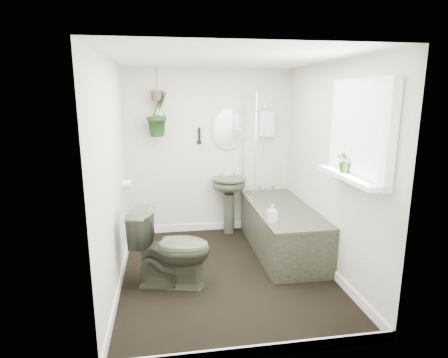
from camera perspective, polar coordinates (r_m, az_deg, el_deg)
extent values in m
cube|color=black|center=(4.34, 0.33, -14.23)|extent=(2.30, 2.80, 0.02)
cube|color=white|center=(3.87, 0.37, 17.97)|extent=(2.30, 2.80, 0.02)
cube|color=silver|center=(5.32, -2.17, 4.06)|extent=(2.30, 0.02, 2.30)
cube|color=silver|center=(2.61, 5.50, -5.45)|extent=(2.30, 0.02, 2.30)
cube|color=silver|center=(3.93, -16.59, 0.33)|extent=(0.02, 2.80, 2.30)
cube|color=silver|center=(4.29, 15.83, 1.41)|extent=(0.02, 2.80, 2.30)
cube|color=white|center=(4.31, 0.33, -13.52)|extent=(2.30, 2.80, 0.10)
cube|color=white|center=(5.36, 6.50, 8.36)|extent=(0.20, 0.10, 0.35)
ellipsoid|color=beige|center=(5.27, 0.57, 7.82)|extent=(0.46, 0.03, 0.62)
cylinder|color=black|center=(5.22, -3.77, 6.64)|extent=(0.04, 0.04, 0.22)
cylinder|color=white|center=(4.65, -14.61, -0.79)|extent=(0.11, 0.11, 0.11)
cube|color=white|center=(3.57, 20.01, 7.01)|extent=(0.08, 1.00, 0.90)
cube|color=white|center=(3.60, 18.52, 0.38)|extent=(0.18, 1.00, 0.04)
cube|color=white|center=(3.55, 19.37, 7.03)|extent=(0.01, 0.86, 0.76)
imported|color=#373B2D|center=(3.97, -8.00, -10.36)|extent=(0.89, 0.64, 0.82)
imported|color=black|center=(3.66, 18.18, 2.75)|extent=(0.24, 0.22, 0.23)
imported|color=black|center=(5.06, -10.01, 9.78)|extent=(0.41, 0.42, 0.60)
imported|color=black|center=(4.16, 7.35, -5.18)|extent=(0.10, 0.10, 0.21)
cylinder|color=#4B372B|center=(5.05, -10.11, 12.47)|extent=(0.16, 0.16, 0.12)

